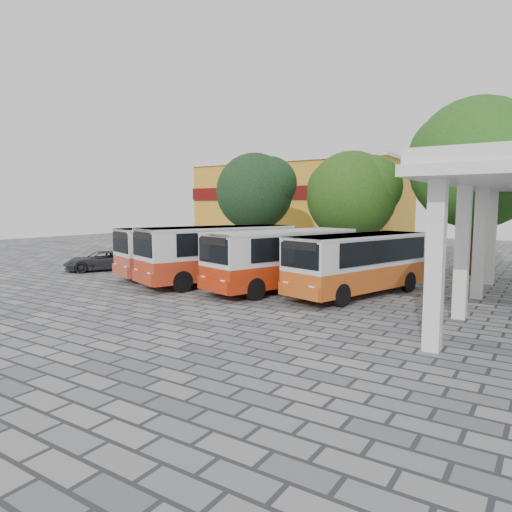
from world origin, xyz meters
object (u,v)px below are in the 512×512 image
Objects in this scene: bus_centre_left at (218,251)px; parked_car at (100,261)px; bus_far_left at (187,248)px; bus_centre_right at (282,256)px; bus_far_right at (358,260)px.

bus_centre_left is 9.25m from parked_car.
bus_centre_left is at bearing 31.15° from parked_car.
bus_far_left is 6.71m from bus_centre_right.
parked_car is at bearing -160.84° from bus_centre_right.
bus_centre_right is 1.04× the size of bus_far_right.
bus_far_left is 1.93× the size of parked_car.
bus_centre_left reaches higher than parked_car.
bus_far_left reaches higher than parked_car.
bus_far_left is 0.99× the size of bus_centre_right.
parked_car is (-16.32, -1.09, -0.99)m from bus_far_right.
bus_centre_left is 3.68m from bus_centre_right.
bus_centre_right is at bearing 13.52° from bus_far_left.
bus_centre_right is at bearing 24.06° from bus_centre_left.
bus_centre_left is (2.98, -1.00, 0.08)m from bus_far_left.
bus_centre_right is 3.55m from bus_far_right.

